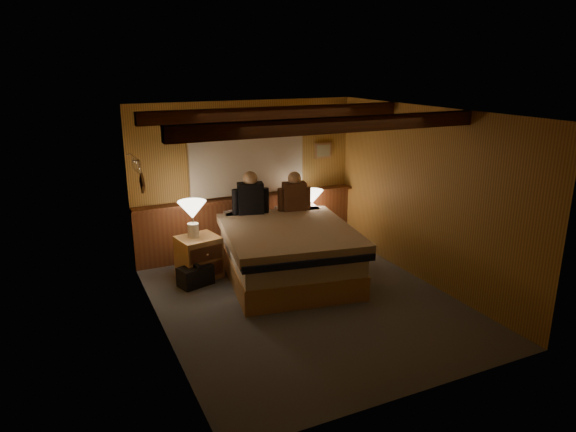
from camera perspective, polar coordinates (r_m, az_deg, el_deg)
floor at (r=6.64m, az=2.10°, el=-9.58°), size 4.20×4.20×0.00m
ceiling at (r=5.98m, az=2.34°, el=11.52°), size 4.20×4.20×0.00m
wall_back at (r=8.07m, az=-4.65°, el=4.17°), size 3.60×0.00×3.60m
wall_left at (r=5.64m, az=-14.26°, el=-1.76°), size 0.00×4.20×4.20m
wall_right at (r=7.19m, az=15.09°, el=2.10°), size 0.00×4.20×4.20m
wall_front at (r=4.55m, az=14.49°, el=-6.29°), size 3.60×0.00×3.60m
wainscot at (r=8.19m, az=-4.37°, el=-0.80°), size 3.60×0.23×0.94m
curtain_window at (r=7.94m, az=-4.52°, el=6.34°), size 2.18×0.09×1.11m
ceiling_beams at (r=6.12m, az=1.68°, el=10.80°), size 3.60×1.65×0.16m
coat_rail at (r=7.05m, az=-16.43°, el=5.63°), size 0.05×0.55×0.24m
framed_print at (r=8.54m, az=3.92°, el=7.27°), size 0.30×0.04×0.25m
bed at (r=7.26m, az=-0.15°, el=-3.84°), size 2.03×2.46×0.76m
nightstand_left at (r=7.39m, az=-9.86°, el=-4.52°), size 0.63×0.58×0.60m
nightstand_right at (r=8.40m, az=2.68°, el=-1.91°), size 0.53×0.48×0.53m
lamp_left at (r=7.21m, az=-10.58°, el=0.43°), size 0.39×0.39×0.52m
lamp_right at (r=8.24m, az=2.70°, el=1.96°), size 0.35×0.35×0.46m
person_left at (r=7.70m, az=-4.19°, el=2.20°), size 0.54×0.30×0.68m
person_right at (r=7.86m, az=0.70°, el=2.40°), size 0.51×0.28×0.63m
duffel_bag at (r=7.18m, az=-10.24°, el=-6.50°), size 0.51×0.39×0.33m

